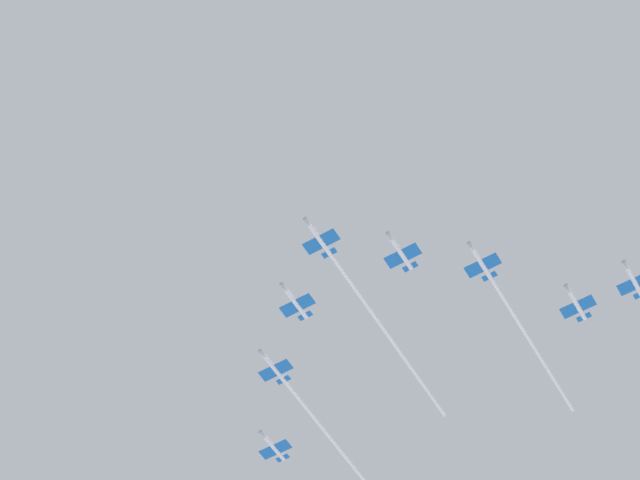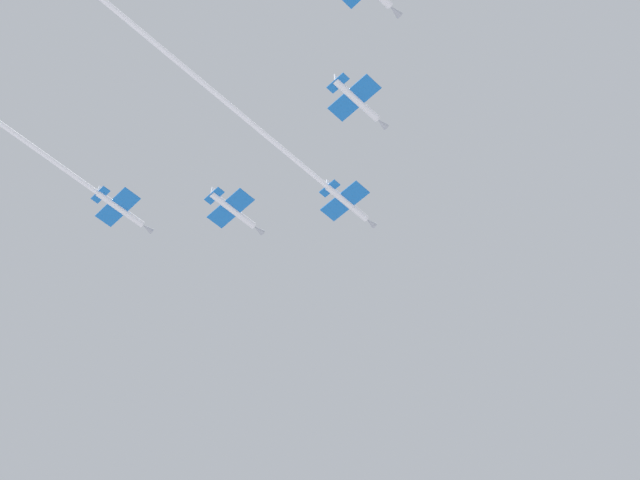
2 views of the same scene
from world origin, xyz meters
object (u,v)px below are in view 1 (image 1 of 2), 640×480
at_px(jet_starboard_outer, 320,425).
at_px(jet_port_trail, 274,447).
at_px(jet_port_inner, 401,253).
at_px(jet_center_rear, 577,304).
at_px(jet_port_outer, 513,313).
at_px(jet_starboard_trail, 634,281).
at_px(jet_lead, 365,304).
at_px(jet_starboard_inner, 296,303).

distance_m(jet_starboard_outer, jet_port_trail, 15.07).
xyz_separation_m(jet_starboard_outer, jet_port_trail, (10.11, -11.17, 0.18)).
xyz_separation_m(jet_port_inner, jet_center_rear, (-47.64, -4.51, 1.52)).
xyz_separation_m(jet_center_rear, jet_port_trail, (63.20, -64.53, -1.95)).
bearing_deg(jet_starboard_outer, jet_port_outer, 175.19).
relative_size(jet_port_inner, jet_starboard_outer, 0.20).
distance_m(jet_port_inner, jet_starboard_trail, 59.25).
distance_m(jet_lead, jet_starboard_inner, 17.48).
bearing_deg(jet_center_rear, jet_port_trail, 0.00).
bearing_deg(jet_center_rear, jet_lead, 32.09).
height_order(jet_port_outer, jet_starboard_trail, jet_starboard_trail).
xyz_separation_m(jet_lead, jet_starboard_trail, (-63.16, 22.43, 1.37)).
height_order(jet_port_inner, jet_port_outer, jet_port_outer).
bearing_deg(jet_center_rear, jet_starboard_inner, 31.70).
bearing_deg(jet_starboard_trail, jet_port_outer, 12.69).
bearing_deg(jet_port_inner, jet_starboard_inner, 0.00).
xyz_separation_m(jet_port_inner, jet_starboard_inner, (21.07, -21.51, 1.10)).
height_order(jet_lead, jet_starboard_trail, jet_starboard_trail).
bearing_deg(jet_starboard_trail, jet_port_trail, 0.61).
relative_size(jet_starboard_outer, jet_starboard_trail, 5.10).
bearing_deg(jet_lead, jet_center_rear, -147.91).
bearing_deg(jet_port_inner, jet_port_outer, -115.52).
relative_size(jet_lead, jet_port_outer, 1.16).
bearing_deg(jet_starboard_inner, jet_port_outer, -145.08).
bearing_deg(jet_starboard_outer, jet_lead, 137.36).
height_order(jet_starboard_inner, jet_center_rear, jet_center_rear).
bearing_deg(jet_lead, jet_starboard_trail, -153.95).
bearing_deg(jet_port_trail, jet_port_outer, 175.70).
bearing_deg(jet_lead, jet_port_inner, 149.48).
height_order(jet_starboard_inner, jet_starboard_trail, jet_starboard_trail).
distance_m(jet_port_outer, jet_center_rear, 16.09).
height_order(jet_port_outer, jet_starboard_outer, jet_port_outer).
height_order(jet_starboard_outer, jet_starboard_trail, jet_starboard_trail).
xyz_separation_m(jet_starboard_outer, jet_center_rear, (-53.09, 53.36, 2.12)).
distance_m(jet_lead, jet_starboard_trail, 67.04).
relative_size(jet_lead, jet_starboard_inner, 5.00).
relative_size(jet_port_outer, jet_starboard_trail, 4.33).
bearing_deg(jet_port_trail, jet_starboard_outer, 177.73).
bearing_deg(jet_port_inner, jet_port_trail, -31.70).
xyz_separation_m(jet_lead, jet_starboard_outer, (1.26, -40.91, -1.14)).
height_order(jet_lead, jet_center_rear, jet_center_rear).
height_order(jet_lead, jet_port_outer, jet_port_outer).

